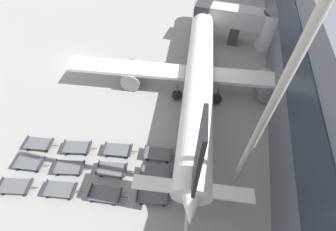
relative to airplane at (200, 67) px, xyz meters
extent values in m
plane|color=gray|center=(-20.14, 0.75, -3.30)|extent=(500.00, 500.00, 0.00)
cube|color=#232D3D|center=(9.81, 0.75, 4.79)|extent=(0.12, 82.01, 4.70)
cylinder|color=#B2B5BA|center=(9.86, 12.82, -0.34)|extent=(4.43, 4.43, 5.92)
cube|color=#B2B5BA|center=(4.04, 13.16, 1.22)|extent=(11.80, 3.63, 2.80)
cube|color=#2D2D33|center=(-1.77, 13.50, 1.22)|extent=(2.65, 4.56, 3.36)
cube|color=#38383D|center=(4.04, 13.16, -1.74)|extent=(1.75, 2.75, 3.12)
cylinder|color=white|center=(-0.08, 0.61, 0.28)|extent=(8.31, 37.29, 3.51)
sphere|color=white|center=(-2.49, 19.03, 0.28)|extent=(3.34, 3.34, 3.34)
cone|color=white|center=(2.33, -17.81, 0.28)|extent=(3.86, 4.62, 3.34)
cube|color=black|center=(2.25, -17.16, 5.77)|extent=(0.62, 2.65, 7.46)
cube|color=white|center=(2.26, -17.22, 0.81)|extent=(10.06, 2.48, 0.24)
cube|color=white|center=(0.11, -0.86, -0.51)|extent=(35.77, 7.58, 0.44)
cylinder|color=gray|center=(9.23, 0.73, -1.90)|extent=(3.22, 4.51, 2.70)
cylinder|color=gray|center=(-9.11, -1.67, -1.90)|extent=(3.22, 4.51, 2.70)
cube|color=black|center=(-0.08, 0.61, -0.33)|extent=(7.90, 33.62, 0.63)
cylinder|color=#56565B|center=(-1.58, 12.03, -1.61)|extent=(0.24, 0.24, 2.02)
sphere|color=black|center=(-1.58, 12.03, -2.61)|extent=(1.38, 1.38, 1.38)
cylinder|color=#56565B|center=(3.04, -2.73, -1.61)|extent=(0.24, 0.24, 2.02)
sphere|color=black|center=(3.04, -2.73, -2.61)|extent=(1.38, 1.38, 1.38)
cylinder|color=#56565B|center=(-2.23, -3.42, -1.61)|extent=(0.24, 0.24, 2.02)
sphere|color=black|center=(-2.23, -3.42, -2.61)|extent=(1.38, 1.38, 1.38)
cube|color=#515459|center=(-14.73, -19.95, -2.75)|extent=(3.35, 2.18, 0.10)
cube|color=#2D333D|center=(-13.26, -19.62, -2.54)|extent=(0.41, 1.52, 0.32)
cube|color=#333338|center=(-12.88, -19.54, -2.87)|extent=(0.70, 0.21, 0.06)
sphere|color=black|center=(-13.53, -20.36, -3.12)|extent=(0.36, 0.36, 0.36)
sphere|color=black|center=(-13.82, -19.08, -3.12)|extent=(0.36, 0.36, 0.36)
sphere|color=black|center=(-15.64, -20.83, -3.12)|extent=(0.36, 0.36, 0.36)
sphere|color=black|center=(-15.93, -19.55, -3.12)|extent=(0.36, 0.36, 0.36)
cube|color=#515459|center=(-10.26, -19.10, -2.75)|extent=(3.30, 2.04, 0.10)
cube|color=#2D333D|center=(-8.78, -18.85, -2.54)|extent=(0.34, 1.53, 0.32)
cube|color=#2D333D|center=(-11.74, -19.36, -2.54)|extent=(0.34, 1.53, 0.32)
cube|color=#333338|center=(-8.39, -18.78, -2.87)|extent=(0.70, 0.18, 0.06)
sphere|color=black|center=(-9.08, -19.57, -3.12)|extent=(0.36, 0.36, 0.36)
sphere|color=black|center=(-9.31, -18.27, -3.12)|extent=(0.36, 0.36, 0.36)
sphere|color=black|center=(-11.21, -19.93, -3.12)|extent=(0.36, 0.36, 0.36)
sphere|color=black|center=(-11.43, -18.64, -3.12)|extent=(0.36, 0.36, 0.36)
cube|color=#515459|center=(-5.80, -18.40, -2.75)|extent=(3.24, 1.90, 0.10)
cube|color=#2D333D|center=(-4.31, -18.22, -2.54)|extent=(0.26, 1.54, 0.32)
cube|color=#2D333D|center=(-7.29, -18.58, -2.54)|extent=(0.26, 1.54, 0.32)
cube|color=#333338|center=(-3.92, -18.18, -2.87)|extent=(0.70, 0.14, 0.06)
sphere|color=black|center=(-4.65, -18.93, -3.12)|extent=(0.36, 0.36, 0.36)
sphere|color=black|center=(-4.80, -17.62, -3.12)|extent=(0.36, 0.36, 0.36)
sphere|color=black|center=(-6.79, -19.18, -3.12)|extent=(0.36, 0.36, 0.36)
sphere|color=black|center=(-6.95, -17.88, -3.12)|extent=(0.36, 0.36, 0.36)
cube|color=#515459|center=(-1.28, -17.36, -2.75)|extent=(3.33, 2.12, 0.10)
cube|color=#2D333D|center=(0.19, -17.07, -2.54)|extent=(0.38, 1.53, 0.32)
cube|color=#2D333D|center=(-2.76, -17.65, -2.54)|extent=(0.38, 1.53, 0.32)
cube|color=#333338|center=(0.57, -16.99, -2.87)|extent=(0.70, 0.20, 0.06)
sphere|color=black|center=(-0.10, -17.79, -3.12)|extent=(0.36, 0.36, 0.36)
sphere|color=black|center=(-0.35, -16.50, -3.12)|extent=(0.36, 0.36, 0.36)
sphere|color=black|center=(-2.21, -18.21, -3.12)|extent=(0.36, 0.36, 0.36)
sphere|color=black|center=(-2.47, -16.93, -3.12)|extent=(0.36, 0.36, 0.36)
cube|color=#515459|center=(-15.10, -17.39, -2.75)|extent=(3.27, 1.97, 0.10)
cube|color=#2D333D|center=(-13.61, -17.17, -2.54)|extent=(0.30, 1.54, 0.32)
cube|color=#2D333D|center=(-16.58, -17.60, -2.54)|extent=(0.30, 1.54, 0.32)
cube|color=#333338|center=(-13.23, -17.11, -2.87)|extent=(0.70, 0.16, 0.06)
sphere|color=black|center=(-13.94, -17.88, -3.12)|extent=(0.36, 0.36, 0.36)
sphere|color=black|center=(-14.12, -16.58, -3.12)|extent=(0.36, 0.36, 0.36)
sphere|color=black|center=(-16.07, -18.19, -3.12)|extent=(0.36, 0.36, 0.36)
sphere|color=black|center=(-16.26, -16.89, -3.12)|extent=(0.36, 0.36, 0.36)
cube|color=#515459|center=(-10.69, -16.75, -2.75)|extent=(3.35, 2.20, 0.10)
cube|color=#2D333D|center=(-9.22, -16.41, -2.54)|extent=(0.43, 1.52, 0.32)
cube|color=#2D333D|center=(-12.15, -17.09, -2.54)|extent=(0.43, 1.52, 0.32)
cube|color=#333338|center=(-8.84, -16.32, -2.87)|extent=(0.70, 0.22, 0.06)
sphere|color=black|center=(-9.49, -17.14, -3.12)|extent=(0.36, 0.36, 0.36)
sphere|color=black|center=(-9.78, -15.87, -3.12)|extent=(0.36, 0.36, 0.36)
sphere|color=black|center=(-11.59, -17.63, -3.12)|extent=(0.36, 0.36, 0.36)
sphere|color=black|center=(-11.89, -16.35, -3.12)|extent=(0.36, 0.36, 0.36)
cube|color=#515459|center=(-6.24, -15.80, -2.75)|extent=(3.30, 2.03, 0.10)
cube|color=#2D333D|center=(-4.76, -15.55, -2.54)|extent=(0.33, 1.53, 0.32)
cube|color=#2D333D|center=(-7.72, -16.05, -2.54)|extent=(0.33, 1.53, 0.32)
cube|color=#333338|center=(-4.38, -15.49, -2.87)|extent=(0.70, 0.18, 0.06)
sphere|color=black|center=(-5.07, -16.27, -3.12)|extent=(0.36, 0.36, 0.36)
sphere|color=black|center=(-5.29, -14.97, -3.12)|extent=(0.36, 0.36, 0.36)
sphere|color=black|center=(-7.20, -16.62, -3.12)|extent=(0.36, 0.36, 0.36)
sphere|color=black|center=(-7.42, -15.33, -3.12)|extent=(0.36, 0.36, 0.36)
cube|color=#515459|center=(-1.73, -15.02, -2.75)|extent=(3.34, 2.17, 0.10)
cube|color=#2D333D|center=(-0.27, -14.70, -2.54)|extent=(0.41, 1.52, 0.32)
cube|color=#2D333D|center=(-3.20, -15.35, -2.54)|extent=(0.41, 1.52, 0.32)
cube|color=#333338|center=(0.12, -14.62, -2.87)|extent=(0.70, 0.21, 0.06)
sphere|color=black|center=(-0.54, -15.43, -3.12)|extent=(0.36, 0.36, 0.36)
sphere|color=black|center=(-0.82, -14.15, -3.12)|extent=(0.36, 0.36, 0.36)
sphere|color=black|center=(-2.64, -15.90, -3.12)|extent=(0.36, 0.36, 0.36)
sphere|color=black|center=(-2.93, -14.62, -3.12)|extent=(0.36, 0.36, 0.36)
cube|color=#515459|center=(-15.62, -15.00, -2.75)|extent=(3.29, 2.01, 0.10)
cube|color=#2D333D|center=(-14.13, -14.76, -2.54)|extent=(0.33, 1.54, 0.32)
cube|color=#2D333D|center=(-17.10, -15.24, -2.54)|extent=(0.33, 1.54, 0.32)
cube|color=#333338|center=(-13.75, -14.70, -2.87)|extent=(0.70, 0.17, 0.06)
sphere|color=black|center=(-14.45, -15.47, -3.12)|extent=(0.36, 0.36, 0.36)
sphere|color=black|center=(-14.65, -14.18, -3.12)|extent=(0.36, 0.36, 0.36)
sphere|color=black|center=(-16.58, -15.82, -3.12)|extent=(0.36, 0.36, 0.36)
sphere|color=black|center=(-16.79, -14.52, -3.12)|extent=(0.36, 0.36, 0.36)
cube|color=#515459|center=(-11.16, -14.32, -2.75)|extent=(3.35, 2.19, 0.10)
cube|color=#2D333D|center=(-9.69, -13.98, -2.54)|extent=(0.42, 1.52, 0.32)
cube|color=#2D333D|center=(-12.62, -14.65, -2.54)|extent=(0.42, 1.52, 0.32)
cube|color=#333338|center=(-9.31, -13.90, -2.87)|extent=(0.70, 0.21, 0.06)
sphere|color=black|center=(-9.96, -14.72, -3.12)|extent=(0.36, 0.36, 0.36)
sphere|color=black|center=(-10.25, -13.44, -3.12)|extent=(0.36, 0.36, 0.36)
sphere|color=black|center=(-12.06, -15.19, -3.12)|extent=(0.36, 0.36, 0.36)
sphere|color=black|center=(-12.35, -13.92, -3.12)|extent=(0.36, 0.36, 0.36)
cube|color=#515459|center=(-6.59, -13.43, -2.75)|extent=(3.29, 2.02, 0.10)
cube|color=#2D333D|center=(-5.11, -13.19, -2.54)|extent=(0.33, 1.54, 0.32)
cube|color=#2D333D|center=(-8.08, -13.67, -2.54)|extent=(0.33, 1.54, 0.32)
cube|color=#333338|center=(-4.73, -13.13, -2.87)|extent=(0.70, 0.17, 0.06)
sphere|color=black|center=(-5.42, -13.90, -3.12)|extent=(0.36, 0.36, 0.36)
sphere|color=black|center=(-5.63, -12.61, -3.12)|extent=(0.36, 0.36, 0.36)
sphere|color=black|center=(-7.55, -14.25, -3.12)|extent=(0.36, 0.36, 0.36)
sphere|color=black|center=(-7.76, -12.96, -3.12)|extent=(0.36, 0.36, 0.36)
cube|color=#515459|center=(-2.13, -12.78, -2.75)|extent=(3.26, 1.95, 0.10)
cube|color=#2D333D|center=(-0.64, -12.57, -2.54)|extent=(0.29, 1.54, 0.32)
cube|color=#2D333D|center=(-3.62, -12.98, -2.54)|extent=(0.29, 1.54, 0.32)
cube|color=#333338|center=(-0.25, -12.52, -2.87)|extent=(0.70, 0.15, 0.06)
sphere|color=black|center=(-0.97, -13.28, -3.12)|extent=(0.36, 0.36, 0.36)
sphere|color=black|center=(-1.15, -11.98, -3.12)|extent=(0.36, 0.36, 0.36)
sphere|color=black|center=(-3.11, -13.57, -3.12)|extent=(0.36, 0.36, 0.36)
sphere|color=black|center=(-3.29, -12.27, -3.12)|extent=(0.36, 0.36, 0.36)
cylinder|color=#ADA89E|center=(5.74, -14.85, 9.31)|extent=(0.52, 0.52, 25.22)
cube|color=white|center=(1.00, -8.68, -3.30)|extent=(3.50, 24.50, 0.01)
camera|label=1|loc=(2.24, -24.89, 18.66)|focal=24.00mm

